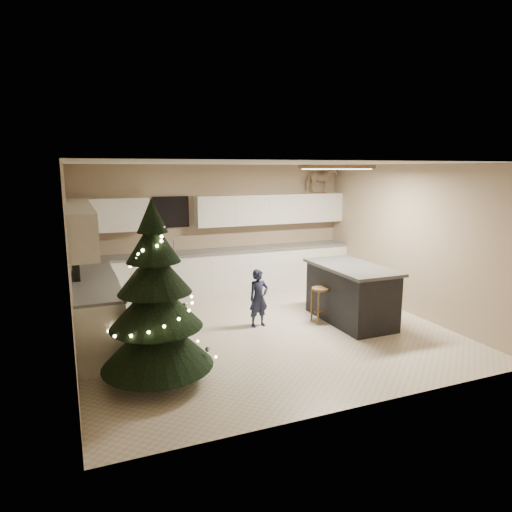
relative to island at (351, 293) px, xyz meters
name	(u,v)px	position (x,y,z in m)	size (l,w,h in m)	color
ground_plane	(264,332)	(-1.53, 0.07, -0.48)	(5.50, 5.50, 0.00)	beige
room_shell	(266,221)	(-1.51, 0.07, 1.27)	(5.52, 5.02, 2.61)	gray
cabinetry	(182,268)	(-2.44, 1.72, 0.28)	(5.50, 3.20, 2.00)	white
island	(351,293)	(0.00, 0.00, 0.00)	(0.90, 1.70, 0.95)	black
bar_stool	(321,296)	(-0.48, 0.15, -0.04)	(0.31, 0.31, 0.59)	brown
christmas_tree	(156,309)	(-3.38, -0.99, 0.42)	(1.38, 1.33, 2.20)	#3F2816
toddler	(259,298)	(-1.51, 0.35, -0.01)	(0.34, 0.22, 0.94)	black
rocking_horse	(321,179)	(0.77, 2.40, 1.81)	(0.65, 0.31, 0.56)	brown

